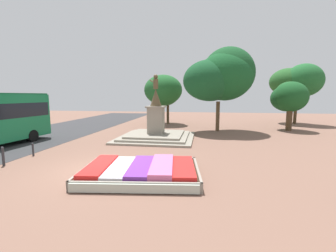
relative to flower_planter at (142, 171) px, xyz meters
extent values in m
plane|color=brown|center=(-2.47, 0.57, -0.26)|extent=(76.14, 76.14, 0.00)
cube|color=#38281C|center=(-0.04, 0.06, -0.07)|extent=(5.07, 3.70, 0.36)
cube|color=gray|center=(0.16, -1.56, -0.05)|extent=(4.90, 0.69, 0.40)
cube|color=gray|center=(-0.23, 1.67, -0.05)|extent=(4.90, 0.69, 0.40)
cube|color=gray|center=(-2.43, -0.24, -0.05)|extent=(0.50, 3.34, 0.40)
cube|color=gray|center=(2.36, 0.35, -0.05)|extent=(0.50, 3.34, 0.40)
cube|color=red|center=(-1.83, -0.16, 0.20)|extent=(1.25, 3.04, 0.18)
cube|color=white|center=(-0.93, -0.05, 0.16)|extent=(1.25, 3.04, 0.10)
cube|color=#72339E|center=(-0.04, 0.06, 0.19)|extent=(1.25, 3.04, 0.17)
cube|color=#D86699|center=(0.86, 0.16, 0.23)|extent=(1.25, 3.04, 0.25)
cube|color=red|center=(1.76, 0.27, 0.19)|extent=(1.25, 3.04, 0.16)
cube|color=#B2BCAD|center=(0.17, -1.61, -0.06)|extent=(4.67, 0.76, 0.33)
cube|color=gray|center=(-1.20, 8.65, -0.18)|extent=(5.99, 5.99, 0.15)
cube|color=gray|center=(-1.20, 8.65, -0.04)|extent=(5.11, 5.11, 0.15)
cube|color=gray|center=(-1.20, 8.65, 0.11)|extent=(4.24, 4.24, 0.15)
cube|color=gray|center=(-1.20, 8.65, 1.22)|extent=(1.21, 1.21, 2.08)
cube|color=gray|center=(-1.20, 8.65, 2.32)|extent=(1.43, 1.43, 0.12)
cone|color=brown|center=(-1.20, 8.65, 3.06)|extent=(0.91, 0.91, 1.35)
cylinder|color=brown|center=(-1.20, 8.65, 4.13)|extent=(0.39, 0.39, 0.79)
sphere|color=brown|center=(-1.20, 8.65, 4.69)|extent=(0.34, 0.34, 0.34)
cylinder|color=brown|center=(-1.42, 8.75, 4.29)|extent=(0.68, 0.37, 0.44)
cylinder|color=black|center=(-12.55, 6.14, 0.19)|extent=(0.34, 0.92, 0.90)
cylinder|color=black|center=(-10.19, 5.97, 0.19)|extent=(0.34, 0.92, 0.90)
cylinder|color=#2D2D33|center=(-7.21, 0.46, 0.18)|extent=(0.12, 0.12, 0.87)
sphere|color=#2D2D33|center=(-7.21, 0.46, 0.65)|extent=(0.13, 0.13, 0.13)
cylinder|color=#2D2D33|center=(-7.17, 2.40, 0.08)|extent=(0.11, 0.11, 0.67)
sphere|color=#2D2D33|center=(-7.17, 2.40, 0.45)|extent=(0.12, 0.12, 0.12)
cylinder|color=#4C3823|center=(10.98, 14.76, 0.84)|extent=(0.56, 0.56, 2.19)
ellipsoid|color=#1D4E20|center=(11.01, 15.35, 3.53)|extent=(2.52, 2.39, 2.16)
ellipsoid|color=#174922|center=(10.91, 15.38, 2.95)|extent=(3.23, 3.13, 2.67)
ellipsoid|color=#194F22|center=(11.07, 15.04, 3.10)|extent=(3.23, 3.16, 2.97)
cylinder|color=brown|center=(3.97, 13.64, 1.19)|extent=(0.37, 0.37, 2.90)
ellipsoid|color=#174A23|center=(4.82, 13.55, 5.31)|extent=(4.94, 5.26, 4.89)
ellipsoid|color=#164B26|center=(3.09, 12.72, 4.60)|extent=(4.98, 4.87, 3.83)
ellipsoid|color=#164F24|center=(4.47, 12.92, 4.97)|extent=(5.07, 4.89, 4.45)
cylinder|color=#4C3823|center=(-1.79, 18.50, 0.97)|extent=(0.31, 0.31, 2.44)
ellipsoid|color=#265B27|center=(-2.26, 18.53, 3.68)|extent=(3.93, 4.17, 3.43)
ellipsoid|color=#205A28|center=(-2.25, 17.82, 3.88)|extent=(4.54, 4.35, 3.59)
cylinder|color=#4C3823|center=(13.76, 20.77, 1.38)|extent=(0.37, 0.37, 3.28)
ellipsoid|color=#205F2C|center=(14.25, 20.24, 5.01)|extent=(4.25, 4.00, 3.87)
ellipsoid|color=#255825|center=(12.90, 21.42, 4.92)|extent=(4.33, 4.75, 3.33)
camera|label=1|loc=(2.56, -8.95, 3.20)|focal=24.00mm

